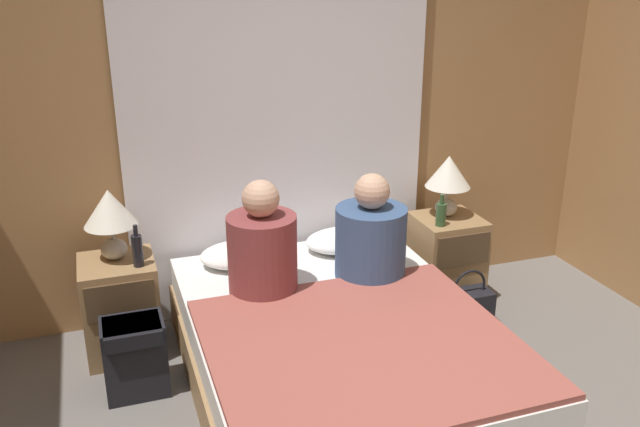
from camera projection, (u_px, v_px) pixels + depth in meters
name	position (u px, v px, depth m)	size (l,w,h in m)	color
wall_back	(276.00, 114.00, 4.13)	(4.49, 0.06, 2.50)	#A37547
curtain_panel	(280.00, 133.00, 4.11)	(2.09, 0.03, 2.30)	white
bed	(339.00, 355.00, 3.50)	(1.48, 2.01, 0.44)	#99754C
nightstand_left	(121.00, 307.00, 3.83)	(0.41, 0.41, 0.57)	#937047
nightstand_right	(446.00, 258.00, 4.46)	(0.41, 0.41, 0.57)	#937047
lamp_left	(110.00, 213.00, 3.68)	(0.29, 0.29, 0.40)	#B2A899
lamp_right	(448.00, 176.00, 4.31)	(0.29, 0.29, 0.40)	#B2A899
pillow_left	(241.00, 254.00, 4.00)	(0.49, 0.35, 0.12)	white
pillow_right	(344.00, 240.00, 4.20)	(0.49, 0.35, 0.12)	white
blanket_on_bed	(363.00, 345.00, 3.14)	(1.42, 1.34, 0.03)	#994C42
person_left_in_bed	(262.00, 248.00, 3.59)	(0.37, 0.37, 0.63)	brown
person_right_in_bed	(371.00, 237.00, 3.79)	(0.40, 0.40, 0.60)	#38517A
beer_bottle_on_left_stand	(137.00, 250.00, 3.65)	(0.06, 0.06, 0.24)	black
beer_bottle_on_right_stand	(441.00, 214.00, 4.21)	(0.06, 0.06, 0.20)	#2D4C28
backpack_on_floor	(135.00, 353.00, 3.48)	(0.32, 0.27, 0.41)	black
handbag_on_floor	(468.00, 306.00, 4.19)	(0.29, 0.17, 0.37)	black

